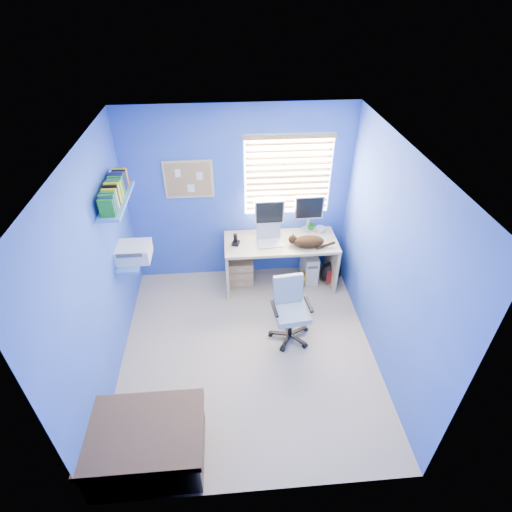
{
  "coord_description": "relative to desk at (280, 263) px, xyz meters",
  "views": [
    {
      "loc": [
        -0.17,
        -3.24,
        3.79
      ],
      "look_at": [
        0.15,
        0.65,
        0.95
      ],
      "focal_mm": 28.0,
      "sensor_mm": 36.0,
      "label": 1
    }
  ],
  "objects": [
    {
      "name": "bed_corner",
      "position": [
        -1.55,
        -2.47,
        -0.13
      ],
      "size": [
        1.01,
        0.72,
        0.49
      ],
      "primitive_type": "cube",
      "color": "brown",
      "rests_on": "floor"
    },
    {
      "name": "wall_shelves",
      "position": [
        -1.9,
        -0.51,
        1.06
      ],
      "size": [
        0.42,
        0.9,
        1.05
      ],
      "color": "#4C87D2",
      "rests_on": "ground"
    },
    {
      "name": "backpack",
      "position": [
        0.75,
        -0.04,
        -0.19
      ],
      "size": [
        0.36,
        0.32,
        0.35
      ],
      "primitive_type": "ellipsoid",
      "rotation": [
        0.0,
        0.0,
        0.36
      ],
      "color": "black",
      "rests_on": "floor"
    },
    {
      "name": "office_chair",
      "position": [
        -0.01,
        -1.03,
        -0.06
      ],
      "size": [
        0.53,
        0.53,
        0.83
      ],
      "color": "black",
      "rests_on": "floor"
    },
    {
      "name": "wall_left",
      "position": [
        -2.04,
        -1.26,
        0.88
      ],
      "size": [
        0.01,
        3.2,
        2.5
      ],
      "primitive_type": "cube",
      "color": "blue",
      "rests_on": "ground"
    },
    {
      "name": "cat",
      "position": [
        0.35,
        -0.15,
        0.44
      ],
      "size": [
        0.45,
        0.31,
        0.15
      ],
      "primitive_type": "ellipsoid",
      "rotation": [
        0.0,
        0.0,
        -0.25
      ],
      "color": "black",
      "rests_on": "desk"
    },
    {
      "name": "window_blinds",
      "position": [
        0.11,
        0.31,
        1.18
      ],
      "size": [
        1.15,
        0.05,
        1.1
      ],
      "color": "white",
      "rests_on": "ground"
    },
    {
      "name": "laptop",
      "position": [
        -0.15,
        -0.04,
        0.48
      ],
      "size": [
        0.35,
        0.29,
        0.22
      ],
      "primitive_type": "cube",
      "rotation": [
        0.0,
        0.0,
        0.08
      ],
      "color": "silver",
      "rests_on": "desk"
    },
    {
      "name": "corkboard",
      "position": [
        -1.19,
        0.33,
        1.18
      ],
      "size": [
        0.64,
        0.02,
        0.52
      ],
      "color": "#C7B18D",
      "rests_on": "ground"
    },
    {
      "name": "monitor_left",
      "position": [
        -0.15,
        0.17,
        0.64
      ],
      "size": [
        0.4,
        0.12,
        0.54
      ],
      "primitive_type": "cube",
      "rotation": [
        0.0,
        0.0,
        0.01
      ],
      "color": "silver",
      "rests_on": "desk"
    },
    {
      "name": "desk",
      "position": [
        0.0,
        0.0,
        0.0
      ],
      "size": [
        1.54,
        0.65,
        0.74
      ],
      "primitive_type": "cube",
      "color": "#C7B18D",
      "rests_on": "floor"
    },
    {
      "name": "phone",
      "position": [
        -0.62,
        -0.03,
        0.45
      ],
      "size": [
        0.12,
        0.13,
        0.17
      ],
      "primitive_type": "cube",
      "rotation": [
        0.0,
        0.0,
        -0.3
      ],
      "color": "black",
      "rests_on": "desk"
    },
    {
      "name": "mug",
      "position": [
        0.46,
        0.24,
        0.42
      ],
      "size": [
        0.1,
        0.09,
        0.1
      ],
      "primitive_type": "imported",
      "color": "#16761E",
      "rests_on": "desk"
    },
    {
      "name": "tower_pc",
      "position": [
        0.45,
        0.09,
        -0.14
      ],
      "size": [
        0.2,
        0.44,
        0.45
      ],
      "primitive_type": "cube",
      "rotation": [
        0.0,
        0.0,
        0.01
      ],
      "color": "beige",
      "rests_on": "floor"
    },
    {
      "name": "cd_spindle",
      "position": [
        0.59,
        0.2,
        0.41
      ],
      "size": [
        0.13,
        0.13,
        0.07
      ],
      "primitive_type": "cylinder",
      "color": "silver",
      "rests_on": "desk"
    },
    {
      "name": "yellow_book",
      "position": [
        0.31,
        -0.11,
        -0.25
      ],
      "size": [
        0.03,
        0.17,
        0.24
      ],
      "primitive_type": "cube",
      "color": "yellow",
      "rests_on": "floor"
    },
    {
      "name": "drawer_boxes",
      "position": [
        -0.56,
        0.07,
        -0.17
      ],
      "size": [
        0.35,
        0.28,
        0.41
      ],
      "primitive_type": "cube",
      "color": "tan",
      "rests_on": "floor"
    },
    {
      "name": "monitor_right",
      "position": [
        0.41,
        0.25,
        0.64
      ],
      "size": [
        0.4,
        0.13,
        0.54
      ],
      "primitive_type": "cube",
      "rotation": [
        0.0,
        0.0,
        0.02
      ],
      "color": "silver",
      "rests_on": "desk"
    },
    {
      "name": "wall_right",
      "position": [
        0.96,
        -1.26,
        0.88
      ],
      "size": [
        0.01,
        3.2,
        2.5
      ],
      "primitive_type": "cube",
      "color": "blue",
      "rests_on": "ground"
    },
    {
      "name": "floor",
      "position": [
        -0.54,
        -1.26,
        -0.37
      ],
      "size": [
        3.0,
        3.2,
        0.0
      ],
      "primitive_type": "cube",
      "color": "tan",
      "rests_on": "ground"
    },
    {
      "name": "ceiling",
      "position": [
        -0.54,
        -1.26,
        2.13
      ],
      "size": [
        3.0,
        3.2,
        0.0
      ],
      "primitive_type": "cube",
      "color": "white",
      "rests_on": "wall_back"
    },
    {
      "name": "wall_back",
      "position": [
        -0.54,
        0.34,
        0.88
      ],
      "size": [
        3.0,
        0.01,
        2.5
      ],
      "primitive_type": "cube",
      "color": "blue",
      "rests_on": "ground"
    },
    {
      "name": "wall_front",
      "position": [
        -0.54,
        -2.86,
        0.88
      ],
      "size": [
        3.0,
        0.01,
        2.5
      ],
      "primitive_type": "cube",
      "color": "blue",
      "rests_on": "ground"
    }
  ]
}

